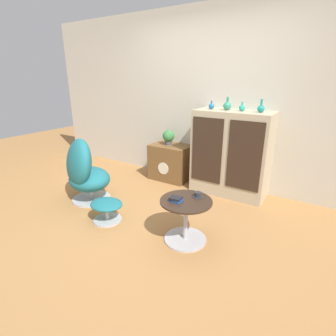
# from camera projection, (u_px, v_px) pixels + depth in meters

# --- Properties ---
(ground_plane) EXTENTS (12.00, 12.00, 0.00)m
(ground_plane) POSITION_uv_depth(u_px,v_px,m) (147.00, 222.00, 3.09)
(ground_plane) COLOR #A87542
(wall_back) EXTENTS (6.40, 0.06, 2.60)m
(wall_back) POSITION_uv_depth(u_px,v_px,m) (209.00, 100.00, 3.94)
(wall_back) COLOR beige
(wall_back) RESTS_ON ground_plane
(sideboard) EXTENTS (1.05, 0.49, 1.20)m
(sideboard) POSITION_uv_depth(u_px,v_px,m) (231.00, 153.00, 3.71)
(sideboard) COLOR tan
(sideboard) RESTS_ON ground_plane
(tv_console) EXTENTS (0.64, 0.46, 0.58)m
(tv_console) POSITION_uv_depth(u_px,v_px,m) (171.00, 162.00, 4.33)
(tv_console) COLOR brown
(tv_console) RESTS_ON ground_plane
(egg_chair) EXTENTS (0.82, 0.79, 0.90)m
(egg_chair) POSITION_uv_depth(u_px,v_px,m) (84.00, 172.00, 3.50)
(egg_chair) COLOR #B7B7BC
(egg_chair) RESTS_ON ground_plane
(ottoman) EXTENTS (0.40, 0.34, 0.26)m
(ottoman) POSITION_uv_depth(u_px,v_px,m) (107.00, 207.00, 3.08)
(ottoman) COLOR #B7B7BC
(ottoman) RESTS_ON ground_plane
(coffee_table) EXTENTS (0.53, 0.53, 0.46)m
(coffee_table) POSITION_uv_depth(u_px,v_px,m) (186.00, 218.00, 2.68)
(coffee_table) COLOR #B7B7BC
(coffee_table) RESTS_ON ground_plane
(vase_leftmost) EXTENTS (0.08, 0.08, 0.12)m
(vase_leftmost) POSITION_uv_depth(u_px,v_px,m) (211.00, 106.00, 3.67)
(vase_leftmost) COLOR #196699
(vase_leftmost) RESTS_ON sideboard
(vase_inner_left) EXTENTS (0.11, 0.11, 0.18)m
(vase_inner_left) POSITION_uv_depth(u_px,v_px,m) (227.00, 106.00, 3.54)
(vase_inner_left) COLOR #2D8E6B
(vase_inner_left) RESTS_ON sideboard
(vase_inner_right) EXTENTS (0.08, 0.08, 0.12)m
(vase_inner_right) POSITION_uv_depth(u_px,v_px,m) (242.00, 108.00, 3.45)
(vase_inner_right) COLOR teal
(vase_inner_right) RESTS_ON sideboard
(vase_rightmost) EXTENTS (0.09, 0.09, 0.17)m
(vase_rightmost) POSITION_uv_depth(u_px,v_px,m) (261.00, 108.00, 3.32)
(vase_rightmost) COLOR teal
(vase_rightmost) RESTS_ON sideboard
(potted_plant) EXTENTS (0.19, 0.19, 0.24)m
(potted_plant) POSITION_uv_depth(u_px,v_px,m) (168.00, 137.00, 4.22)
(potted_plant) COLOR #4C4C51
(potted_plant) RESTS_ON tv_console
(teacup) EXTENTS (0.11, 0.11, 0.05)m
(teacup) POSITION_uv_depth(u_px,v_px,m) (198.00, 195.00, 2.68)
(teacup) COLOR #2D2D33
(teacup) RESTS_ON coffee_table
(book_stack) EXTENTS (0.13, 0.11, 0.04)m
(book_stack) POSITION_uv_depth(u_px,v_px,m) (176.00, 199.00, 2.59)
(book_stack) COLOR #1E478C
(book_stack) RESTS_ON coffee_table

